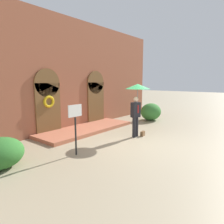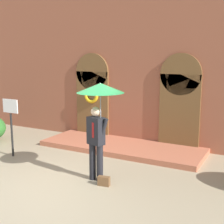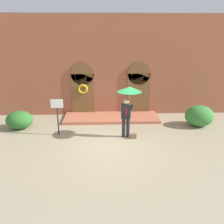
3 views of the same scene
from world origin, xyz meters
TOP-DOWN VIEW (x-y plane):
  - ground_plane at (0.00, 0.00)m, footprint 80.00×80.00m
  - building_facade at (-0.00, 4.15)m, footprint 14.00×2.30m
  - person_with_umbrella at (0.66, 0.53)m, footprint 1.10×1.10m
  - handbag at (0.89, 0.33)m, footprint 0.29×0.16m
  - sign_post at (-2.57, 0.92)m, footprint 0.56×0.06m

SIDE VIEW (x-z plane):
  - ground_plane at x=0.00m, z-range 0.00..0.00m
  - handbag at x=0.89m, z-range 0.00..0.22m
  - sign_post at x=-2.57m, z-range 0.30..2.02m
  - person_with_umbrella at x=0.66m, z-range 0.73..3.09m
  - building_facade at x=0.00m, z-range -0.12..5.48m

